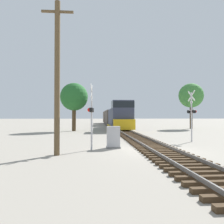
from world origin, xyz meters
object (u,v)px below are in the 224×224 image
object	(u,v)px
freight_train	(112,117)
tree_mid_background	(191,96)
crossing_signal_near	(91,112)
utility_pole	(57,76)
tree_far_right	(74,97)
crossing_signal_far	(192,113)
relay_cabinet	(113,137)

from	to	relation	value
freight_train	tree_mid_background	world-z (taller)	tree_mid_background
crossing_signal_near	tree_mid_background	distance (m)	29.42
utility_pole	crossing_signal_near	bearing A→B (deg)	43.70
freight_train	crossing_signal_near	size ratio (longest dim) A/B	10.42
utility_pole	tree_far_right	world-z (taller)	utility_pole
crossing_signal_far	tree_far_right	xyz separation A→B (m)	(-11.50, 14.74, 2.58)
freight_train	relay_cabinet	xyz separation A→B (m)	(-2.76, -36.36, -1.21)
tree_far_right	crossing_signal_far	bearing A→B (deg)	-52.04
utility_pole	crossing_signal_far	bearing A→B (deg)	28.81
freight_train	crossing_signal_near	distance (m)	37.30
relay_cabinet	tree_far_right	world-z (taller)	tree_far_right
crossing_signal_near	tree_far_right	world-z (taller)	tree_far_right
crossing_signal_near	utility_pole	xyz separation A→B (m)	(-1.89, -1.80, 2.03)
crossing_signal_far	freight_train	bearing A→B (deg)	-6.00
crossing_signal_far	relay_cabinet	world-z (taller)	crossing_signal_far
crossing_signal_far	tree_mid_background	bearing A→B (deg)	-37.54
freight_train	utility_pole	bearing A→B (deg)	-98.99
utility_pole	relay_cabinet	bearing A→B (deg)	36.41
utility_pole	tree_mid_background	xyz separation A→B (m)	(19.22, 25.33, 1.41)
relay_cabinet	tree_far_right	xyz separation A→B (m)	(-4.44, 17.98, 4.33)
freight_train	utility_pole	xyz separation A→B (m)	(-6.15, -38.86, 2.53)
freight_train	crossing_signal_far	bearing A→B (deg)	-82.61
crossing_signal_near	tree_far_right	xyz separation A→B (m)	(-2.94, 18.68, 2.61)
crossing_signal_far	tree_far_right	world-z (taller)	tree_far_right
freight_train	relay_cabinet	bearing A→B (deg)	-94.34
relay_cabinet	utility_pole	xyz separation A→B (m)	(-3.39, -2.50, 3.74)
relay_cabinet	crossing_signal_near	bearing A→B (deg)	-155.15
tree_far_right	relay_cabinet	bearing A→B (deg)	-76.12
relay_cabinet	tree_mid_background	xyz separation A→B (m)	(15.83, 22.83, 5.15)
utility_pole	tree_mid_background	size ratio (longest dim) A/B	1.08
freight_train	relay_cabinet	world-z (taller)	freight_train
crossing_signal_near	tree_mid_background	size ratio (longest dim) A/B	0.53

